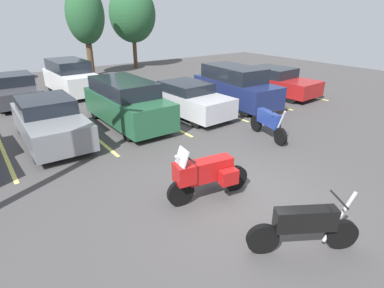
# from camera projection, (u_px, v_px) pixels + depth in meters

# --- Properties ---
(ground) EXTENTS (44.00, 44.00, 0.10)m
(ground) POSITION_uv_depth(u_px,v_px,m) (238.00, 199.00, 7.87)
(ground) COLOR #423F3F
(motorcycle_touring) EXTENTS (2.20, 0.95, 1.45)m
(motorcycle_touring) POSITION_uv_depth(u_px,v_px,m) (206.00, 174.00, 7.56)
(motorcycle_touring) COLOR black
(motorcycle_touring) RESTS_ON ground
(motorcycle_second) EXTENTS (0.75, 2.08, 1.25)m
(motorcycle_second) POSITION_uv_depth(u_px,v_px,m) (269.00, 123.00, 11.34)
(motorcycle_second) COLOR black
(motorcycle_second) RESTS_ON ground
(motorcycle_third) EXTENTS (1.92, 1.23, 1.26)m
(motorcycle_third) POSITION_uv_depth(u_px,v_px,m) (305.00, 226.00, 5.90)
(motorcycle_third) COLOR black
(motorcycle_third) RESTS_ON ground
(parking_stripes) EXTENTS (23.48, 4.94, 0.01)m
(parking_stripes) POSITION_uv_depth(u_px,v_px,m) (92.00, 134.00, 11.88)
(parking_stripes) COLOR #EAE066
(parking_stripes) RESTS_ON ground
(car_grey) EXTENTS (1.95, 4.51, 1.52)m
(car_grey) POSITION_uv_depth(u_px,v_px,m) (50.00, 121.00, 10.99)
(car_grey) COLOR slate
(car_grey) RESTS_ON ground
(car_green) EXTENTS (1.88, 4.76, 1.79)m
(car_green) POSITION_uv_depth(u_px,v_px,m) (127.00, 103.00, 12.63)
(car_green) COLOR #235638
(car_green) RESTS_ON ground
(car_silver) EXTENTS (2.01, 4.49, 1.45)m
(car_silver) POSITION_uv_depth(u_px,v_px,m) (188.00, 99.00, 13.84)
(car_silver) COLOR #B7B7BC
(car_silver) RESTS_ON ground
(car_navy) EXTENTS (2.05, 4.83, 1.88)m
(car_navy) POSITION_uv_depth(u_px,v_px,m) (235.00, 86.00, 15.21)
(car_navy) COLOR navy
(car_navy) RESTS_ON ground
(car_red) EXTENTS (2.26, 4.55, 1.47)m
(car_red) POSITION_uv_depth(u_px,v_px,m) (276.00, 82.00, 17.27)
(car_red) COLOR maroon
(car_red) RESTS_ON ground
(car_far_charcoal) EXTENTS (1.94, 4.42, 1.44)m
(car_far_charcoal) POSITION_uv_depth(u_px,v_px,m) (14.00, 90.00, 15.71)
(car_far_charcoal) COLOR #38383D
(car_far_charcoal) RESTS_ON ground
(car_far_white) EXTENTS (1.99, 4.50, 1.83)m
(car_far_white) POSITION_uv_depth(u_px,v_px,m) (71.00, 77.00, 17.47)
(car_far_white) COLOR white
(car_far_white) RESTS_ON ground
(tree_left) EXTENTS (3.62, 3.62, 6.24)m
(tree_left) POSITION_uv_depth(u_px,v_px,m) (132.00, 14.00, 24.67)
(tree_left) COLOR #4C3823
(tree_left) RESTS_ON ground
(tree_center_right) EXTENTS (2.56, 2.56, 6.05)m
(tree_center_right) POSITION_uv_depth(u_px,v_px,m) (85.00, 15.00, 21.31)
(tree_center_right) COLOR #4C3823
(tree_center_right) RESTS_ON ground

